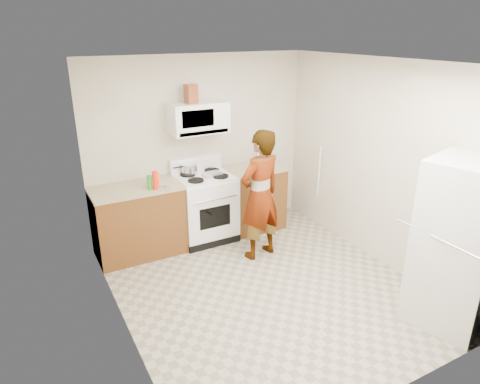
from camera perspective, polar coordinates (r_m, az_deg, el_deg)
floor at (r=5.08m, az=3.54°, el=-12.52°), size 3.60×3.60×0.00m
back_wall at (r=6.03m, az=-5.25°, el=6.01°), size 3.20×0.02×2.50m
right_wall at (r=5.49m, az=18.10°, el=3.53°), size 0.02×3.60×2.50m
cabinet_left at (r=5.72m, az=-13.37°, el=-3.90°), size 1.12×0.62×0.90m
counter_left at (r=5.54m, az=-13.77°, el=0.49°), size 1.14×0.64×0.03m
cabinet_right at (r=6.32m, az=1.75°, el=-0.85°), size 0.80×0.62×0.90m
counter_right at (r=6.16m, az=1.79°, el=3.19°), size 0.82×0.64×0.03m
gas_range at (r=5.97m, az=-4.70°, el=-1.89°), size 0.76×0.65×1.13m
microwave at (r=5.73m, az=-5.59°, el=9.82°), size 0.76×0.38×0.40m
person at (r=5.37m, az=2.69°, el=-0.44°), size 0.68×0.52×1.68m
fridge at (r=4.66m, az=27.15°, el=-6.32°), size 0.86×0.86×1.70m
kettle at (r=6.29m, az=2.92°, el=4.57°), size 0.19×0.19×0.18m
jug at (r=5.62m, az=-6.55°, el=12.87°), size 0.16×0.16×0.24m
saucepan at (r=5.89m, az=-6.77°, el=3.16°), size 0.23×0.23×0.12m
tray at (r=5.79m, az=-3.72°, el=2.36°), size 0.26×0.18×0.05m
bottle_spray at (r=5.37m, az=-11.27°, el=1.54°), size 0.08×0.08×0.23m
bottle_hot_sauce at (r=5.44m, az=-10.91°, el=1.55°), size 0.07×0.07×0.18m
bottle_green_cap at (r=5.39m, az=-11.97°, el=1.27°), size 0.07×0.07×0.18m
pot_lid at (r=5.41m, az=-10.00°, el=0.55°), size 0.28×0.28×0.01m
broom at (r=6.46m, az=10.39°, el=1.00°), size 0.19×0.22×1.24m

